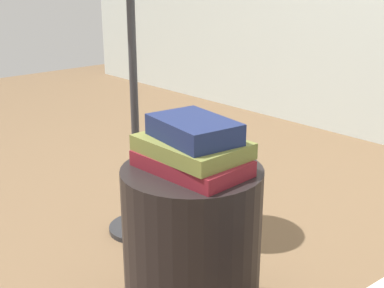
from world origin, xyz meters
TOP-DOWN VIEW (x-y plane):
  - side_table at (0.00, 0.00)m, footprint 0.38×0.38m
  - book_maroon at (0.01, -0.01)m, footprint 0.30×0.19m
  - book_olive at (-0.00, 0.00)m, footprint 0.28×0.20m
  - book_navy at (0.01, -0.00)m, footprint 0.25×0.19m

SIDE VIEW (x-z plane):
  - side_table at x=0.00m, z-range 0.00..0.49m
  - book_maroon at x=0.01m, z-range 0.49..0.54m
  - book_olive at x=0.00m, z-range 0.54..0.58m
  - book_navy at x=0.01m, z-range 0.58..0.63m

